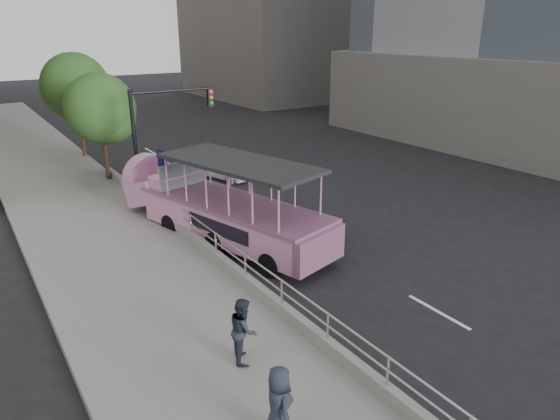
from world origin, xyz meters
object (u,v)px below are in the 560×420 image
object	(u,v)px
car	(222,166)
pedestrian_far	(279,406)
pedestrian_mid	(243,330)
traffic_signal	(159,125)
duck_boat	(216,208)
street_tree_far	(78,89)
parking_sign	(164,175)
street_tree_near	(103,111)

from	to	relation	value
car	pedestrian_far	size ratio (longest dim) A/B	2.31
pedestrian_mid	traffic_signal	bearing A→B (deg)	12.32
car	traffic_signal	world-z (taller)	traffic_signal
car	pedestrian_far	distance (m)	19.17
duck_boat	traffic_signal	size ratio (longest dim) A/B	1.96
pedestrian_far	street_tree_far	bearing A→B (deg)	5.55
street_tree_far	pedestrian_mid	bearing A→B (deg)	-94.62
car	pedestrian_far	world-z (taller)	pedestrian_far
traffic_signal	pedestrian_far	bearing A→B (deg)	-103.70
traffic_signal	street_tree_far	bearing A→B (deg)	98.43
pedestrian_mid	street_tree_far	world-z (taller)	street_tree_far
car	pedestrian_mid	size ratio (longest dim) A/B	2.35
pedestrian_mid	pedestrian_far	size ratio (longest dim) A/B	0.99
car	street_tree_far	distance (m)	10.35
car	duck_boat	bearing A→B (deg)	-136.32
duck_boat	car	bearing A→B (deg)	61.24
pedestrian_mid	pedestrian_far	xyz separation A→B (m)	(-0.69, -2.55, 0.01)
parking_sign	street_tree_far	xyz separation A→B (m)	(-0.53, 11.93, 2.49)
duck_boat	parking_sign	xyz separation A→B (m)	(-0.72, 3.51, 0.59)
street_tree_far	pedestrian_far	bearing A→B (deg)	-95.68
pedestrian_mid	street_tree_far	bearing A→B (deg)	21.14
duck_boat	street_tree_far	size ratio (longest dim) A/B	1.58
street_tree_far	duck_boat	bearing A→B (deg)	-85.34
pedestrian_far	pedestrian_mid	bearing A→B (deg)	-3.82
street_tree_near	traffic_signal	bearing A→B (deg)	-65.02
parking_sign	street_tree_far	bearing A→B (deg)	92.57
duck_boat	parking_sign	world-z (taller)	duck_boat
parking_sign	pedestrian_far	bearing A→B (deg)	-102.69
street_tree_near	street_tree_far	size ratio (longest dim) A/B	0.89
duck_boat	street_tree_near	distance (m)	9.89
traffic_signal	street_tree_near	world-z (taller)	street_tree_near
parking_sign	street_tree_near	world-z (taller)	street_tree_near
street_tree_far	street_tree_near	bearing A→B (deg)	-91.91
car	street_tree_near	size ratio (longest dim) A/B	0.66
pedestrian_far	traffic_signal	bearing A→B (deg)	-2.47
street_tree_near	pedestrian_mid	bearing A→B (deg)	-95.57
duck_boat	pedestrian_mid	bearing A→B (deg)	-112.23
car	street_tree_far	size ratio (longest dim) A/B	0.59
duck_boat	pedestrian_far	size ratio (longest dim) A/B	6.21
street_tree_near	pedestrian_far	bearing A→B (deg)	-96.83
car	street_tree_near	distance (m)	6.67
pedestrian_far	street_tree_near	bearing A→B (deg)	4.40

